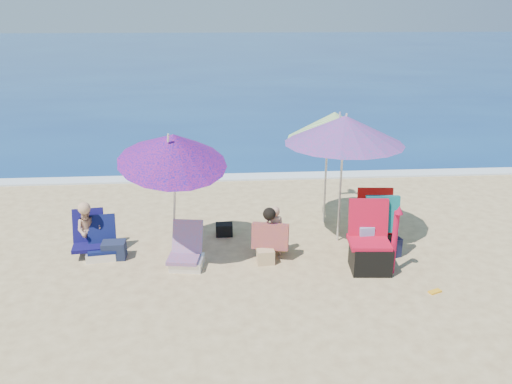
{
  "coord_description": "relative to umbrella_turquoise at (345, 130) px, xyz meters",
  "views": [
    {
      "loc": [
        -0.86,
        -6.68,
        3.86
      ],
      "look_at": [
        -0.3,
        1.0,
        1.1
      ],
      "focal_mm": 35.94,
      "sensor_mm": 36.0,
      "label": 1
    }
  ],
  "objects": [
    {
      "name": "ground",
      "position": [
        -1.19,
        -1.42,
        -1.99
      ],
      "size": [
        120.0,
        120.0,
        0.0
      ],
      "color": "#D8BC84",
      "rests_on": "ground"
    },
    {
      "name": "sea",
      "position": [
        -1.19,
        43.58,
        -2.04
      ],
      "size": [
        120.0,
        80.0,
        0.12
      ],
      "color": "navy",
      "rests_on": "ground"
    },
    {
      "name": "foam",
      "position": [
        -1.19,
        3.68,
        -1.97
      ],
      "size": [
        120.0,
        0.5,
        0.04
      ],
      "color": "white",
      "rests_on": "ground"
    },
    {
      "name": "umbrella_turquoise",
      "position": [
        0.0,
        0.0,
        0.0
      ],
      "size": [
        2.15,
        2.15,
        2.27
      ],
      "color": "silver",
      "rests_on": "ground"
    },
    {
      "name": "umbrella_striped",
      "position": [
        -0.03,
        0.67,
        -0.07
      ],
      "size": [
        2.14,
        2.14,
        2.2
      ],
      "color": "silver",
      "rests_on": "ground"
    },
    {
      "name": "umbrella_blue",
      "position": [
        -2.75,
        -0.56,
        -0.12
      ],
      "size": [
        2.2,
        2.23,
        2.29
      ],
      "color": "silver",
      "rests_on": "ground"
    },
    {
      "name": "furled_umbrella",
      "position": [
        0.56,
        -1.23,
        -1.37
      ],
      "size": [
        0.14,
        0.17,
        1.13
      ],
      "color": "#B30C30",
      "rests_on": "ground"
    },
    {
      "name": "chair_navy",
      "position": [
        -4.02,
        -0.31,
        -1.82
      ],
      "size": [
        0.54,
        0.62,
        0.64
      ],
      "color": "#0C1446",
      "rests_on": "ground"
    },
    {
      "name": "chair_rainbow",
      "position": [
        -2.61,
        -0.75,
        -1.81
      ],
      "size": [
        0.59,
        0.68,
        0.69
      ],
      "color": "#D64B56",
      "rests_on": "ground"
    },
    {
      "name": "camp_chair_left",
      "position": [
        0.24,
        -1.06,
        -1.67
      ],
      "size": [
        0.68,
        0.67,
        1.08
      ],
      "color": "red",
      "rests_on": "ground"
    },
    {
      "name": "camp_chair_right",
      "position": [
        0.51,
        -0.5,
        -1.6
      ],
      "size": [
        0.74,
        0.83,
        1.09
      ],
      "color": "#B90F0D",
      "rests_on": "ground"
    },
    {
      "name": "person_center",
      "position": [
        -1.22,
        -0.5,
        -1.57
      ],
      "size": [
        0.66,
        0.62,
        0.87
      ],
      "color": "tan",
      "rests_on": "ground"
    },
    {
      "name": "person_left",
      "position": [
        -4.25,
        -0.17,
        -1.58
      ],
      "size": [
        0.58,
        0.67,
        0.92
      ],
      "color": "tan",
      "rests_on": "ground"
    },
    {
      "name": "bag_navy_a",
      "position": [
        -3.81,
        -0.4,
        -1.85
      ],
      "size": [
        0.38,
        0.28,
        0.29
      ],
      "color": "#1A213A",
      "rests_on": "ground"
    },
    {
      "name": "bag_black_a",
      "position": [
        -2.0,
        0.37,
        -1.88
      ],
      "size": [
        0.3,
        0.22,
        0.22
      ],
      "color": "black",
      "rests_on": "ground"
    },
    {
      "name": "bag_tan",
      "position": [
        -1.36,
        -0.76,
        -1.88
      ],
      "size": [
        0.29,
        0.21,
        0.23
      ],
      "color": "tan",
      "rests_on": "ground"
    },
    {
      "name": "bag_navy_b",
      "position": [
        0.64,
        -0.62,
        -1.83
      ],
      "size": [
        0.51,
        0.44,
        0.33
      ],
      "color": "#191B37",
      "rests_on": "ground"
    },
    {
      "name": "orange_item",
      "position": [
        1.0,
        -1.84,
        -1.98
      ],
      "size": [
        0.21,
        0.15,
        0.03
      ],
      "color": "#FAA71A",
      "rests_on": "ground"
    }
  ]
}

